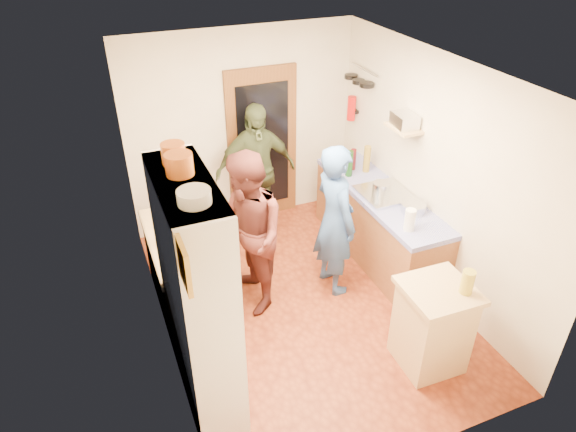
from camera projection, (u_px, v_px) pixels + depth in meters
floor at (304, 303)px, 5.75m from camera, size 3.00×4.00×0.02m
ceiling at (309, 70)px, 4.36m from camera, size 3.00×4.00×0.02m
wall_back at (243, 130)px, 6.64m from camera, size 3.00×0.02×2.60m
wall_front at (426, 341)px, 3.48m from camera, size 3.00×0.02×2.60m
wall_left at (151, 235)px, 4.57m from camera, size 0.02×4.00×2.60m
wall_right at (433, 176)px, 5.55m from camera, size 0.02×4.00×2.60m
door_frame at (262, 146)px, 6.82m from camera, size 0.95×0.06×2.10m
door_glass at (263, 147)px, 6.79m from camera, size 0.70×0.02×1.70m
hutch_body at (198, 302)px, 4.12m from camera, size 0.40×1.20×2.20m
hutch_top_shelf at (184, 183)px, 3.55m from camera, size 0.40×1.14×0.04m
plate_stack at (194, 197)px, 3.25m from camera, size 0.22×0.22×0.09m
orange_pot_a at (179, 164)px, 3.57m from camera, size 0.20×0.20×0.16m
orange_pot_b at (173, 154)px, 3.73m from camera, size 0.18×0.18×0.16m
left_counter_base at (185, 275)px, 5.49m from camera, size 0.60×1.40×0.85m
left_counter_top at (180, 240)px, 5.25m from camera, size 0.64×1.44×0.05m
toaster at (195, 255)px, 4.83m from camera, size 0.30×0.25×0.20m
kettle at (176, 236)px, 5.10m from camera, size 0.21×0.21×0.20m
orange_bowl at (184, 225)px, 5.36m from camera, size 0.25×0.25×0.09m
chopping_board at (171, 210)px, 5.68m from camera, size 0.35×0.29×0.02m
right_counter_base at (377, 226)px, 6.30m from camera, size 0.60×2.20×0.84m
right_counter_top at (381, 195)px, 6.07m from camera, size 0.62×2.22×0.06m
hob at (384, 194)px, 5.98m from camera, size 0.55×0.58×0.04m
pot_on_hob at (381, 188)px, 5.92m from camera, size 0.20×0.20×0.13m
bottle_a at (349, 163)px, 6.33m from camera, size 0.09×0.09×0.33m
bottle_b at (353, 159)px, 6.49m from camera, size 0.07×0.07×0.28m
bottle_c at (367, 159)px, 6.43m from camera, size 0.10×0.10×0.34m
paper_towel at (410, 220)px, 5.31m from camera, size 0.14×0.14×0.24m
mixing_bowl at (413, 207)px, 5.65m from camera, size 0.29×0.29×0.11m
island_base at (432, 328)px, 4.80m from camera, size 0.57×0.57×0.86m
island_top at (439, 291)px, 4.56m from camera, size 0.64×0.64×0.05m
cutting_board at (431, 288)px, 4.58m from camera, size 0.36×0.29×0.02m
oil_jar at (468, 282)px, 4.45m from camera, size 0.12×0.12×0.23m
pan_rail at (365, 70)px, 6.33m from camera, size 0.02×0.65×0.02m
pan_hang_a at (367, 85)px, 6.24m from camera, size 0.18×0.18×0.05m
pan_hang_b at (359, 82)px, 6.41m from camera, size 0.16×0.16×0.05m
pan_hang_c at (351, 76)px, 6.56m from camera, size 0.17×0.17×0.05m
wall_shelf at (404, 128)px, 5.64m from camera, size 0.26×0.42×0.03m
radio at (405, 120)px, 5.59m from camera, size 0.25×0.32×0.15m
ext_bracket at (355, 111)px, 6.79m from camera, size 0.06×0.10×0.04m
fire_extinguisher at (351, 108)px, 6.74m from camera, size 0.11×0.11×0.32m
picture_frame at (184, 266)px, 2.97m from camera, size 0.03×0.25×0.30m
person_hob at (339, 221)px, 5.55m from camera, size 0.47×0.67×1.76m
person_left at (249, 232)px, 5.32m from camera, size 0.72×0.91×1.81m
person_back at (257, 171)px, 6.52m from camera, size 1.06×0.45×1.79m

